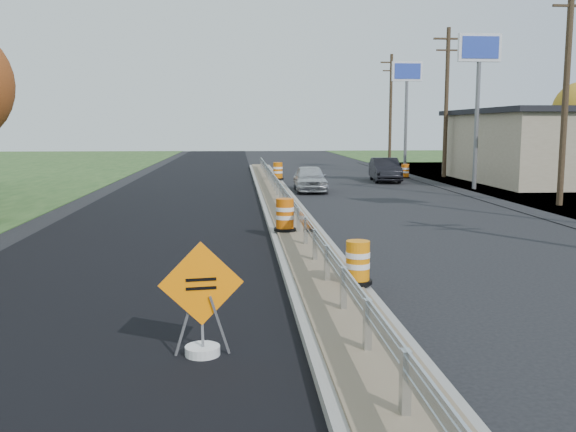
{
  "coord_description": "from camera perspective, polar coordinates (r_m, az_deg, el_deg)",
  "views": [
    {
      "loc": [
        -1.74,
        -16.35,
        3.25
      ],
      "look_at": [
        -0.54,
        -0.99,
        1.1
      ],
      "focal_mm": 40.0,
      "sensor_mm": 36.0,
      "label": 1
    }
  ],
  "objects": [
    {
      "name": "barrel_shoulder_mid",
      "position": [
        41.47,
        10.37,
        3.92
      ],
      "size": [
        0.61,
        0.61,
        0.89
      ],
      "color": "black",
      "rests_on": "ground"
    },
    {
      "name": "median",
      "position": [
        24.61,
        -0.38,
        0.62
      ],
      "size": [
        1.6,
        55.0,
        0.23
      ],
      "color": "gray",
      "rests_on": "ground"
    },
    {
      "name": "utility_pole_smid",
      "position": [
        28.65,
        23.5,
        10.68
      ],
      "size": [
        1.9,
        0.26,
        9.4
      ],
      "color": "#473523",
      "rests_on": "ground"
    },
    {
      "name": "caution_sign",
      "position": [
        9.33,
        -7.65,
        -9.77
      ],
      "size": [
        1.2,
        0.5,
        1.66
      ],
      "rotation": [
        0.0,
        0.0,
        0.14
      ],
      "color": "white",
      "rests_on": "ground"
    },
    {
      "name": "utility_pole_nmid",
      "position": [
        42.5,
        13.9,
        10.0
      ],
      "size": [
        1.9,
        0.26,
        9.4
      ],
      "color": "#473523",
      "rests_on": "ground"
    },
    {
      "name": "utility_pole_north",
      "position": [
        56.93,
        9.11,
        9.56
      ],
      "size": [
        1.9,
        0.26,
        9.4
      ],
      "color": "#473523",
      "rests_on": "ground"
    },
    {
      "name": "pylon_sign_mid",
      "position": [
        34.73,
        16.62,
        12.96
      ],
      "size": [
        2.2,
        0.3,
        7.9
      ],
      "color": "slate",
      "rests_on": "ground"
    },
    {
      "name": "pylon_sign_north",
      "position": [
        48.04,
        10.52,
        11.68
      ],
      "size": [
        2.2,
        0.3,
        7.9
      ],
      "color": "slate",
      "rests_on": "ground"
    },
    {
      "name": "car_dark_mid",
      "position": [
        38.67,
        8.63,
        4.09
      ],
      "size": [
        1.83,
        4.37,
        1.4
      ],
      "primitive_type": "imported",
      "rotation": [
        0.0,
        0.0,
        -0.08
      ],
      "color": "black",
      "rests_on": "ground"
    },
    {
      "name": "guardrail",
      "position": [
        25.53,
        -0.54,
        2.28
      ],
      "size": [
        0.1,
        46.15,
        0.72
      ],
      "color": "silver",
      "rests_on": "median"
    },
    {
      "name": "barrel_median_mid",
      "position": [
        18.65,
        -0.28,
        0.04
      ],
      "size": [
        0.65,
        0.65,
        0.95
      ],
      "color": "black",
      "rests_on": "median"
    },
    {
      "name": "barrel_median_far",
      "position": [
        36.9,
        -0.91,
        3.99
      ],
      "size": [
        0.67,
        0.67,
        0.98
      ],
      "color": "black",
      "rests_on": "median"
    },
    {
      "name": "car_silver",
      "position": [
        32.36,
        1.97,
        3.37
      ],
      "size": [
        1.68,
        3.95,
        1.33
      ],
      "primitive_type": "imported",
      "rotation": [
        0.0,
        0.0,
        -0.03
      ],
      "color": "#BCBDC1",
      "rests_on": "ground"
    },
    {
      "name": "milled_overlay",
      "position": [
        26.68,
        -10.16,
        0.84
      ],
      "size": [
        7.2,
        120.0,
        0.01
      ],
      "primitive_type": "cube",
      "color": "black",
      "rests_on": "ground"
    },
    {
      "name": "ground",
      "position": [
        16.76,
        1.58,
        -3.24
      ],
      "size": [
        140.0,
        140.0,
        0.0
      ],
      "primitive_type": "plane",
      "color": "black",
      "rests_on": "ground"
    },
    {
      "name": "barrel_median_near",
      "position": [
        12.5,
        6.21,
        -4.19
      ],
      "size": [
        0.57,
        0.57,
        0.84
      ],
      "color": "black",
      "rests_on": "median"
    }
  ]
}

